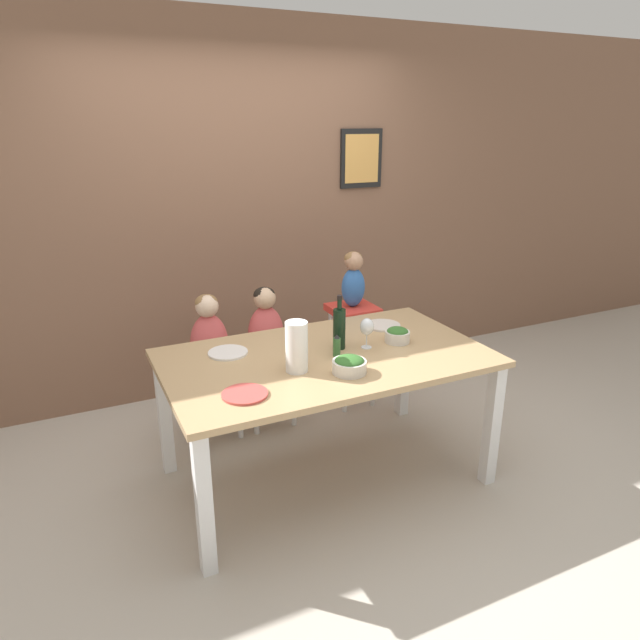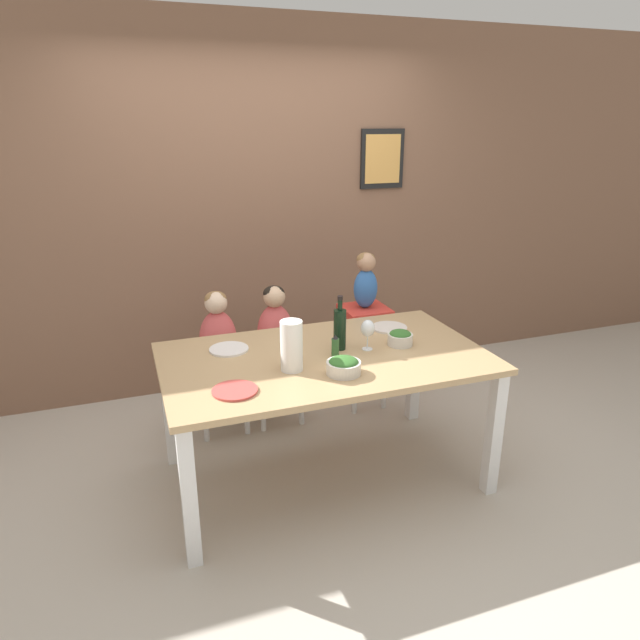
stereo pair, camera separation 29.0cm
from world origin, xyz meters
The scene contains 18 objects.
ground_plane centered at (0.00, 0.00, 0.00)m, with size 14.00×14.00×0.00m, color #BCB2A3.
wall_back centered at (0.00, 1.47, 1.35)m, with size 10.00×0.09×2.70m.
dining_table centered at (0.00, 0.00, 0.68)m, with size 1.77×1.03×0.77m.
chair_far_left centered at (-0.46, 0.76, 0.37)m, with size 0.37×0.36×0.45m.
chair_far_center centered at (-0.07, 0.76, 0.37)m, with size 0.37×0.36×0.45m.
chair_right_highchair centered at (0.58, 0.76, 0.56)m, with size 0.31×0.31×0.75m.
person_child_left centered at (-0.46, 0.76, 0.70)m, with size 0.24×0.20×0.52m.
person_child_center centered at (-0.07, 0.76, 0.70)m, with size 0.24×0.20×0.52m.
person_baby_right centered at (0.58, 0.76, 0.96)m, with size 0.17×0.14×0.39m.
wine_bottle centered at (0.11, 0.06, 0.90)m, with size 0.07×0.07×0.31m.
paper_towel_roll centered at (-0.23, -0.12, 0.91)m, with size 0.11×0.11×0.27m.
wine_glass_near centered at (0.26, 0.00, 0.90)m, with size 0.08×0.08×0.18m.
salad_bowl_large centered at (0.01, -0.26, 0.82)m, with size 0.18×0.18×0.09m.
salad_bowl_small centered at (0.46, 0.00, 0.82)m, with size 0.15×0.15×0.09m.
dinner_plate_front_left centered at (-0.56, -0.27, 0.78)m, with size 0.22×0.22×0.01m.
dinner_plate_back_left centered at (-0.48, 0.25, 0.78)m, with size 0.22×0.22×0.01m.
dinner_plate_back_right centered at (0.52, 0.26, 0.78)m, with size 0.22×0.22×0.01m.
condiment_bottle_hot_sauce centered at (0.05, -0.03, 0.83)m, with size 0.04×0.04×0.12m.
Camera 2 is at (-1.00, -2.71, 2.00)m, focal length 32.00 mm.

